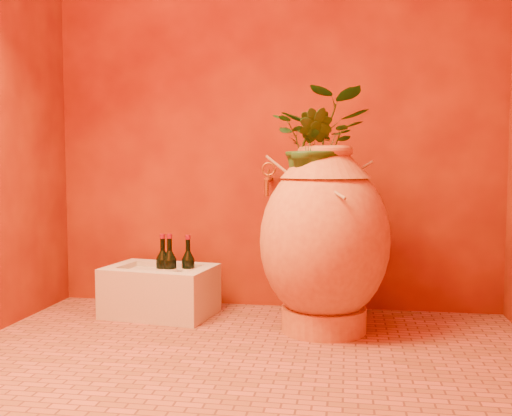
% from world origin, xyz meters
% --- Properties ---
extents(floor, '(2.50, 2.50, 0.00)m').
position_xyz_m(floor, '(0.00, 0.00, 0.00)').
color(floor, '#994832').
rests_on(floor, ground).
extents(wall_back, '(2.50, 0.02, 2.50)m').
position_xyz_m(wall_back, '(0.00, 1.00, 1.25)').
color(wall_back, '#631005').
rests_on(wall_back, ground).
extents(amphora, '(0.67, 0.67, 0.89)m').
position_xyz_m(amphora, '(0.31, 0.55, 0.44)').
color(amphora, '#BD7535').
rests_on(amphora, floor).
extents(stone_basin, '(0.60, 0.46, 0.26)m').
position_xyz_m(stone_basin, '(-0.57, 0.71, 0.12)').
color(stone_basin, beige).
rests_on(stone_basin, floor).
extents(wine_bottle_a, '(0.07, 0.07, 0.30)m').
position_xyz_m(wine_bottle_a, '(-0.54, 0.65, 0.25)').
color(wine_bottle_a, black).
rests_on(wine_bottle_a, stone_basin).
extents(wine_bottle_b, '(0.07, 0.07, 0.29)m').
position_xyz_m(wine_bottle_b, '(-0.41, 0.69, 0.25)').
color(wine_bottle_b, black).
rests_on(wine_bottle_b, stone_basin).
extents(wine_bottle_c, '(0.07, 0.07, 0.30)m').
position_xyz_m(wine_bottle_c, '(-0.50, 0.65, 0.25)').
color(wine_bottle_c, black).
rests_on(wine_bottle_c, stone_basin).
extents(wall_tap, '(0.08, 0.17, 0.18)m').
position_xyz_m(wall_tap, '(-0.02, 0.91, 0.74)').
color(wall_tap, '#A77526').
rests_on(wall_tap, wall_back).
extents(plant_main, '(0.45, 0.40, 0.50)m').
position_xyz_m(plant_main, '(0.29, 0.56, 0.91)').
color(plant_main, '#1C4418').
rests_on(plant_main, amphora).
extents(plant_side, '(0.23, 0.20, 0.35)m').
position_xyz_m(plant_side, '(0.25, 0.47, 0.88)').
color(plant_side, '#1C4418').
rests_on(plant_side, amphora).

